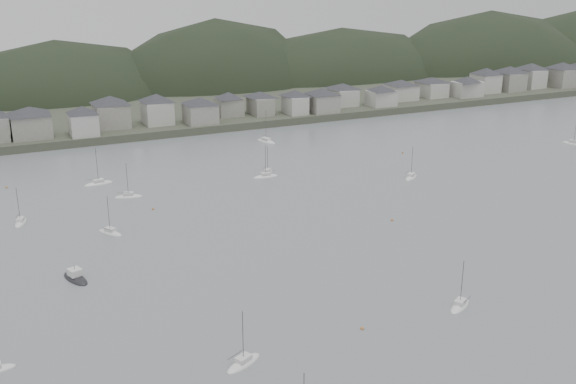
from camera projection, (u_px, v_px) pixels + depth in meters
ground at (484, 357)px, 107.49m from camera, size 900.00×900.00×0.00m
far_shore_land at (116, 86)px, 360.04m from camera, size 900.00×250.00×3.00m
forested_ridge at (138, 117)px, 344.07m from camera, size 851.55×103.94×102.57m
waterfront_town at (286, 99)px, 282.61m from camera, size 451.48×28.46×12.92m
moored_fleet at (279, 223)px, 165.10m from camera, size 246.06×177.83×12.93m
motor_launch_far at (76, 278)px, 134.71m from camera, size 5.57×9.01×4.02m
mooring_buoys at (349, 211)px, 173.62m from camera, size 166.95×125.40×0.70m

